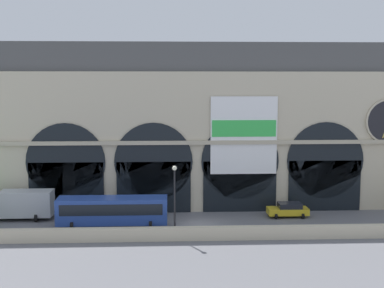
{
  "coord_description": "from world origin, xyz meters",
  "views": [
    {
      "loc": [
        -2.94,
        -49.26,
        14.74
      ],
      "look_at": [
        -0.55,
        5.0,
        7.76
      ],
      "focal_mm": 46.09,
      "sensor_mm": 36.0,
      "label": 1
    }
  ],
  "objects_px": {
    "bus_midwest": "(113,210)",
    "car_mideast": "(288,210)",
    "box_truck_west": "(18,204)",
    "street_lamp_quayside": "(175,192)"
  },
  "relations": [
    {
      "from": "bus_midwest",
      "to": "car_mideast",
      "type": "xyz_separation_m",
      "value": [
        18.67,
        3.18,
        -0.98
      ]
    },
    {
      "from": "bus_midwest",
      "to": "car_mideast",
      "type": "height_order",
      "value": "bus_midwest"
    },
    {
      "from": "car_mideast",
      "to": "bus_midwest",
      "type": "bearing_deg",
      "value": -170.34
    },
    {
      "from": "street_lamp_quayside",
      "to": "car_mideast",
      "type": "bearing_deg",
      "value": 28.16
    },
    {
      "from": "bus_midwest",
      "to": "street_lamp_quayside",
      "type": "distance_m",
      "value": 7.61
    },
    {
      "from": "box_truck_west",
      "to": "street_lamp_quayside",
      "type": "height_order",
      "value": "street_lamp_quayside"
    },
    {
      "from": "box_truck_west",
      "to": "bus_midwest",
      "type": "distance_m",
      "value": 10.96
    },
    {
      "from": "box_truck_west",
      "to": "car_mideast",
      "type": "bearing_deg",
      "value": -0.46
    },
    {
      "from": "bus_midwest",
      "to": "street_lamp_quayside",
      "type": "relative_size",
      "value": 1.59
    },
    {
      "from": "box_truck_west",
      "to": "car_mideast",
      "type": "height_order",
      "value": "box_truck_west"
    }
  ]
}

